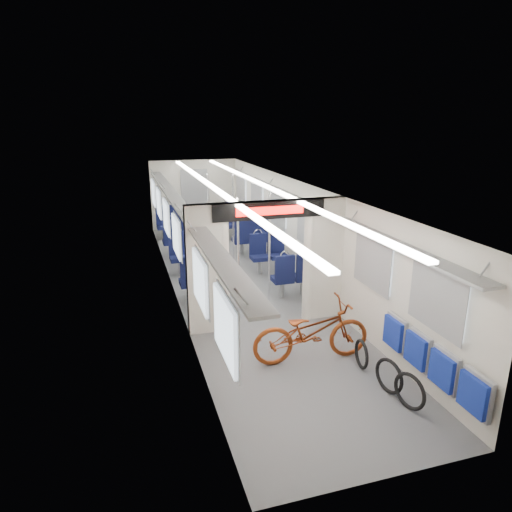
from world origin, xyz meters
The scene contains 14 objects.
carriage centered at (0.00, -0.27, 1.50)m, with size 12.00×12.02×2.31m.
bicycle centered at (0.24, -3.48, 0.49)m, with size 0.65×1.88×0.99m, color maroon.
flip_bench centered at (1.35, -4.87, 0.58)m, with size 0.12×2.12×0.53m.
bike_hoop_a centered at (0.98, -5.00, 0.23)m, with size 0.51×0.51×0.05m, color black.
bike_hoop_b centered at (0.92, -4.61, 0.23)m, with size 0.51×0.51×0.05m, color black.
bike_hoop_c centered at (0.89, -3.92, 0.21)m, with size 0.46×0.46×0.05m, color black.
seat_bay_near_left centered at (-0.93, 0.35, 0.56)m, with size 0.93×2.18×1.13m.
seat_bay_near_right centered at (0.94, -0.08, 0.53)m, with size 0.89×1.99×1.07m.
seat_bay_far_left centered at (-0.93, 3.73, 0.57)m, with size 0.95×2.28×1.16m.
seat_bay_far_right centered at (0.93, 3.32, 0.57)m, with size 0.96×2.30×1.17m.
stanchion_near_left centered at (-0.42, -1.55, 1.15)m, with size 0.04×0.04×2.30m, color silver.
stanchion_near_right centered at (0.30, -1.19, 1.15)m, with size 0.04×0.04×2.30m, color silver.
stanchion_far_left centered at (-0.26, 2.09, 1.15)m, with size 0.05×0.05×2.30m, color silver.
stanchion_far_right centered at (0.32, 1.83, 1.15)m, with size 0.04×0.04×2.30m, color silver.
Camera 1 is at (-2.42, -9.37, 3.69)m, focal length 32.00 mm.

